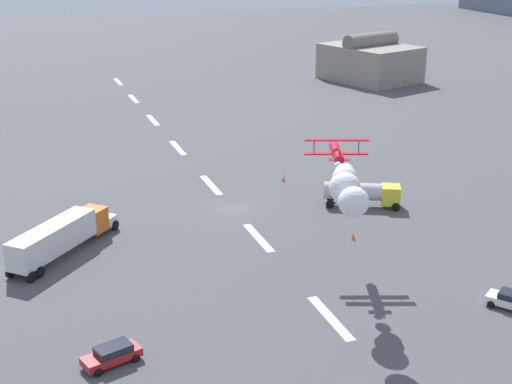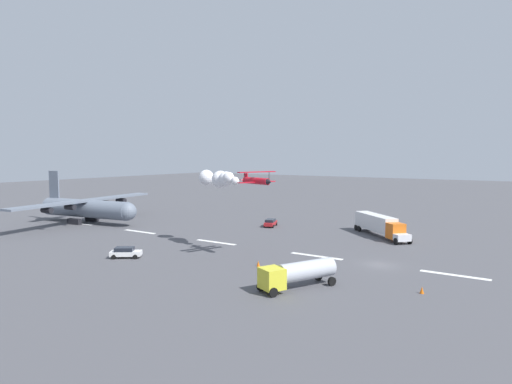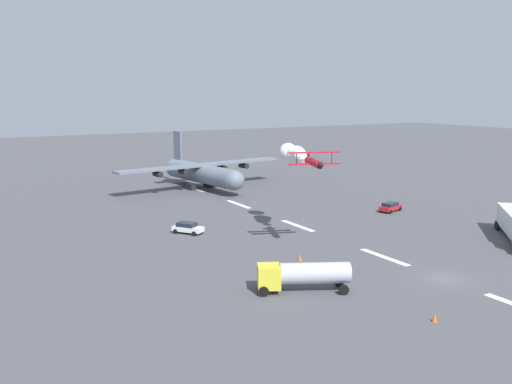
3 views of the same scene
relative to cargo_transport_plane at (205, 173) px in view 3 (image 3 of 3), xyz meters
The scene contains 12 objects.
ground_plane 62.80m from the cargo_transport_plane, behind, with size 440.00×440.00×0.00m, color #4C4C51.
runway_stripe_5 53.62m from the cargo_transport_plane, behind, with size 8.00×0.90×0.01m, color white.
runway_stripe_6 35.28m from the cargo_transport_plane, behind, with size 8.00×0.90×0.01m, color white.
runway_stripe_7 17.08m from the cargo_transport_plane, behind, with size 8.00×0.90×0.01m, color white.
runway_stripe_8 3.96m from the cargo_transport_plane, 37.37° to the left, with size 8.00×0.90×0.01m, color white.
cargo_transport_plane is the anchor object (origin of this frame).
stunt_biplane_red 39.41m from the cargo_transport_plane, behind, with size 17.19×8.91×2.88m.
fuel_tanker_truck 60.63m from the cargo_transport_plane, 164.28° to the left, with size 6.33×9.21×2.90m.
followme_car_yellow 38.62m from the cargo_transport_plane, 153.03° to the right, with size 3.10×4.85×1.52m.
airport_staff_sedan 35.70m from the cargo_transport_plane, 151.39° to the left, with size 4.52×3.93×1.52m.
traffic_cone_near 71.09m from the cargo_transport_plane, behind, with size 0.44×0.44×0.75m, color orange.
traffic_cone_far 50.89m from the cargo_transport_plane, 167.74° to the left, with size 0.44×0.44×0.75m, color orange.
Camera 3 is at (-39.80, 45.68, 19.48)m, focal length 39.97 mm.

